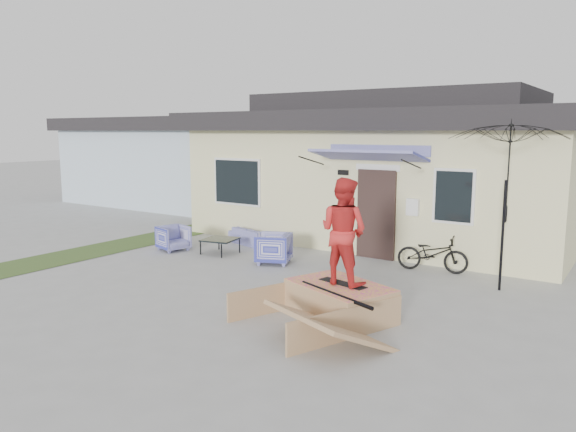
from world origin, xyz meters
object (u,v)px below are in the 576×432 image
Objects in this scene: loveseat at (253,234)px; armchair_left at (173,237)px; skater at (343,229)px; skateboard at (343,283)px; bicycle at (433,250)px; armchair_right at (273,247)px; skate_ramp at (340,301)px; coffee_table at (220,246)px; patio_umbrella at (505,199)px.

loveseat is 2.08m from armchair_left.
skateboard is at bearing -0.00° from skater.
skater reaches higher than bicycle.
skater is at bearing 0.00° from skateboard.
skate_ramp is (3.01, -2.35, -0.11)m from armchair_right.
armchair_left is 6.23m from skate_ramp.
coffee_table is at bearing 165.96° from skateboard.
bicycle is 0.87× the size of skater.
bicycle reaches higher than armchair_right.
skater reaches higher than skateboard.
skater is at bearing -26.80° from coffee_table.
armchair_left is 7.86m from patio_umbrella.
armchair_right is at bearing -31.26° from skater.
coffee_table is 0.51× the size of bicycle.
bicycle is (3.25, 1.31, 0.09)m from armchair_right.
armchair_right reaches higher than skateboard.
skater is (3.03, -2.30, 1.07)m from armchair_right.
skater is at bearing -120.64° from patio_umbrella.
bicycle is at bearing 14.22° from coffee_table.
loveseat is 4.92m from bicycle.
armchair_right is 1.68m from coffee_table.
skater is (-1.77, -2.98, -0.30)m from patio_umbrella.
loveseat is 1.97× the size of coffee_table.
bicycle reaches higher than skateboard.
patio_umbrella is (6.46, 0.61, 1.56)m from coffee_table.
bicycle is 0.69× the size of skate_ramp.
skate_ramp is (5.89, -2.04, -0.08)m from armchair_left.
armchair_right reaches higher than coffee_table.
patio_umbrella is 1.57× the size of skater.
armchair_right is at bearing 162.82° from skate_ramp.
armchair_left is at bearing 95.24° from bicycle.
loveseat is at bearing -32.10° from skater.
loveseat is 5.97m from skateboard.
coffee_table is at bearing 94.62° from bicycle.
armchair_right reaches higher than loveseat.
bicycle reaches higher than skate_ramp.
skateboard is 0.51× the size of skater.
skate_ramp is (-0.24, -3.67, -0.21)m from bicycle.
patio_umbrella is at bearing 72.12° from skateboard.
patio_umbrella is at bearing -114.62° from skater.
armchair_right is 0.36× the size of skate_ramp.
patio_umbrella reaches higher than skateboard.
bicycle is 3.75m from skater.
skateboard is (5.91, -1.99, 0.22)m from armchair_left.
skateboard is (-0.22, -3.61, 0.09)m from bicycle.
patio_umbrella is 3.48m from skater.
armchair_right is 3.82m from skate_ramp.
skater is at bearing -92.96° from armchair_left.
loveseat is 6.66m from patio_umbrella.
loveseat is at bearing -152.06° from armchair_right.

